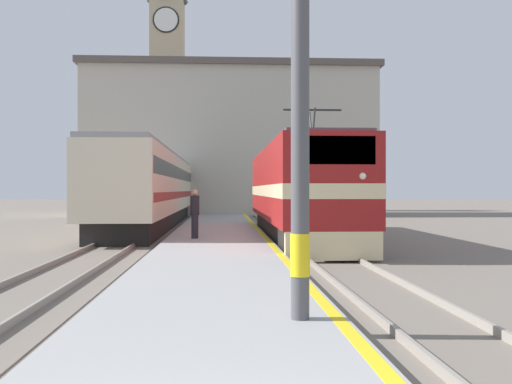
% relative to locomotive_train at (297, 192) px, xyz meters
% --- Properties ---
extents(ground_plane, '(200.00, 200.00, 0.00)m').
position_rel_locomotive_train_xyz_m(ground_plane, '(-3.29, 8.26, -2.00)').
color(ground_plane, '#70665B').
extents(platform, '(3.88, 140.00, 0.26)m').
position_rel_locomotive_train_xyz_m(platform, '(-3.29, 3.26, -1.87)').
color(platform, '#999999').
rests_on(platform, ground).
extents(rail_track_near, '(2.83, 140.00, 0.16)m').
position_rel_locomotive_train_xyz_m(rail_track_near, '(0.00, 3.26, -1.97)').
color(rail_track_near, '#70665B').
rests_on(rail_track_near, ground).
extents(rail_track_far, '(2.83, 140.00, 0.16)m').
position_rel_locomotive_train_xyz_m(rail_track_far, '(-7.00, 3.26, -1.97)').
color(rail_track_far, '#70665B').
rests_on(rail_track_far, ground).
extents(locomotive_train, '(2.92, 16.70, 4.88)m').
position_rel_locomotive_train_xyz_m(locomotive_train, '(0.00, 0.00, 0.00)').
color(locomotive_train, black).
rests_on(locomotive_train, ground).
extents(passenger_train, '(2.92, 42.94, 4.08)m').
position_rel_locomotive_train_xyz_m(passenger_train, '(-7.00, 17.50, 0.20)').
color(passenger_train, black).
rests_on(passenger_train, ground).
extents(catenary_mast, '(2.33, 0.28, 8.00)m').
position_rel_locomotive_train_xyz_m(catenary_mast, '(-1.96, -16.45, 2.22)').
color(catenary_mast, '#4C4C51').
rests_on(catenary_mast, platform).
extents(person_on_platform, '(0.34, 0.34, 1.83)m').
position_rel_locomotive_train_xyz_m(person_on_platform, '(-4.15, -2.39, -0.77)').
color(person_on_platform, '#23232D').
rests_on(person_on_platform, platform).
extents(clock_tower, '(4.08, 4.08, 23.93)m').
position_rel_locomotive_train_xyz_m(clock_tower, '(-8.64, 35.73, 10.67)').
color(clock_tower, tan).
rests_on(clock_tower, ground).
extents(station_building, '(23.70, 9.40, 12.18)m').
position_rel_locomotive_train_xyz_m(station_building, '(-2.49, 25.39, 4.12)').
color(station_building, '#B7B2A3').
rests_on(station_building, ground).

